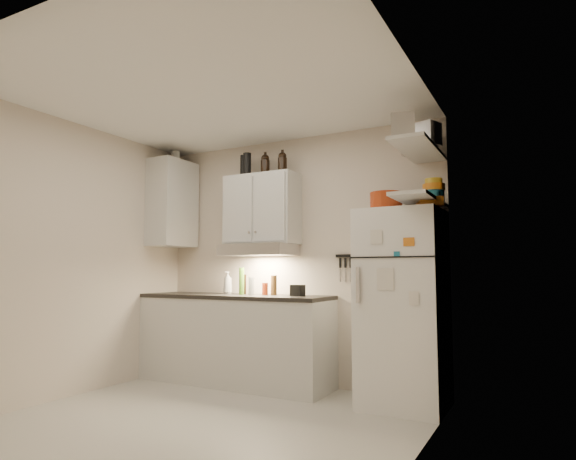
% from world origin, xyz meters
% --- Properties ---
extents(floor, '(3.20, 3.00, 0.02)m').
position_xyz_m(floor, '(0.00, 0.00, -0.01)').
color(floor, beige).
rests_on(floor, ground).
extents(ceiling, '(3.20, 3.00, 0.02)m').
position_xyz_m(ceiling, '(0.00, 0.00, 2.61)').
color(ceiling, white).
rests_on(ceiling, ground).
extents(back_wall, '(3.20, 0.02, 2.60)m').
position_xyz_m(back_wall, '(0.00, 1.51, 1.30)').
color(back_wall, beige).
rests_on(back_wall, ground).
extents(left_wall, '(0.02, 3.00, 2.60)m').
position_xyz_m(left_wall, '(-1.61, 0.00, 1.30)').
color(left_wall, beige).
rests_on(left_wall, ground).
extents(right_wall, '(0.02, 3.00, 2.60)m').
position_xyz_m(right_wall, '(1.61, 0.00, 1.30)').
color(right_wall, beige).
rests_on(right_wall, ground).
extents(base_cabinet, '(2.10, 0.60, 0.88)m').
position_xyz_m(base_cabinet, '(-0.55, 1.20, 0.44)').
color(base_cabinet, silver).
rests_on(base_cabinet, floor).
extents(countertop, '(2.10, 0.62, 0.04)m').
position_xyz_m(countertop, '(-0.55, 1.20, 0.90)').
color(countertop, black).
rests_on(countertop, base_cabinet).
extents(upper_cabinet, '(0.80, 0.33, 0.75)m').
position_xyz_m(upper_cabinet, '(-0.30, 1.33, 1.83)').
color(upper_cabinet, silver).
rests_on(upper_cabinet, back_wall).
extents(side_cabinet, '(0.33, 0.55, 1.00)m').
position_xyz_m(side_cabinet, '(-1.44, 1.20, 1.95)').
color(side_cabinet, silver).
rests_on(side_cabinet, left_wall).
extents(range_hood, '(0.76, 0.46, 0.12)m').
position_xyz_m(range_hood, '(-0.30, 1.27, 1.39)').
color(range_hood, silver).
rests_on(range_hood, back_wall).
extents(fridge, '(0.70, 0.68, 1.70)m').
position_xyz_m(fridge, '(1.25, 1.16, 0.85)').
color(fridge, white).
rests_on(fridge, floor).
extents(shelf_hi, '(0.30, 0.95, 0.03)m').
position_xyz_m(shelf_hi, '(1.45, 1.02, 2.20)').
color(shelf_hi, silver).
rests_on(shelf_hi, right_wall).
extents(shelf_lo, '(0.30, 0.95, 0.03)m').
position_xyz_m(shelf_lo, '(1.45, 1.02, 1.76)').
color(shelf_lo, silver).
rests_on(shelf_lo, right_wall).
extents(knife_strip, '(0.42, 0.02, 0.03)m').
position_xyz_m(knife_strip, '(0.70, 1.49, 1.32)').
color(knife_strip, black).
rests_on(knife_strip, back_wall).
extents(dutch_oven, '(0.35, 0.35, 0.16)m').
position_xyz_m(dutch_oven, '(1.13, 1.11, 1.78)').
color(dutch_oven, '#A63413').
rests_on(dutch_oven, fridge).
extents(book_stack, '(0.26, 0.28, 0.08)m').
position_xyz_m(book_stack, '(1.53, 1.03, 1.74)').
color(book_stack, orange).
rests_on(book_stack, fridge).
extents(spice_jar, '(0.08, 0.08, 0.10)m').
position_xyz_m(spice_jar, '(1.22, 1.17, 1.75)').
color(spice_jar, silver).
rests_on(spice_jar, fridge).
extents(stock_pot, '(0.36, 0.36, 0.22)m').
position_xyz_m(stock_pot, '(1.40, 1.24, 2.32)').
color(stock_pot, silver).
rests_on(stock_pot, shelf_hi).
extents(tin_a, '(0.25, 0.23, 0.20)m').
position_xyz_m(tin_a, '(1.52, 1.01, 2.31)').
color(tin_a, '#AAAAAD').
rests_on(tin_a, shelf_hi).
extents(tin_b, '(0.22, 0.22, 0.18)m').
position_xyz_m(tin_b, '(1.41, 0.66, 2.31)').
color(tin_b, '#AAAAAD').
rests_on(tin_b, shelf_hi).
extents(bowl_teal, '(0.24, 0.24, 0.10)m').
position_xyz_m(bowl_teal, '(1.49, 1.27, 1.82)').
color(bowl_teal, '#1A7094').
rests_on(bowl_teal, shelf_lo).
extents(bowl_orange, '(0.19, 0.19, 0.06)m').
position_xyz_m(bowl_orange, '(1.52, 1.25, 1.90)').
color(bowl_orange, orange).
rests_on(bowl_orange, bowl_teal).
extents(bowl_yellow, '(0.15, 0.15, 0.05)m').
position_xyz_m(bowl_yellow, '(1.52, 1.25, 1.95)').
color(bowl_yellow, gold).
rests_on(bowl_yellow, bowl_orange).
extents(plates, '(0.29, 0.29, 0.06)m').
position_xyz_m(plates, '(1.49, 1.10, 1.81)').
color(plates, '#1A7094').
rests_on(plates, shelf_lo).
extents(growler_a, '(0.11, 0.11, 0.23)m').
position_xyz_m(growler_a, '(-0.26, 1.33, 2.31)').
color(growler_a, black).
rests_on(growler_a, upper_cabinet).
extents(growler_b, '(0.11, 0.11, 0.23)m').
position_xyz_m(growler_b, '(-0.04, 1.32, 2.31)').
color(growler_b, black).
rests_on(growler_b, upper_cabinet).
extents(thermos_a, '(0.09, 0.09, 0.25)m').
position_xyz_m(thermos_a, '(-0.47, 1.29, 2.33)').
color(thermos_a, black).
rests_on(thermos_a, upper_cabinet).
extents(thermos_b, '(0.09, 0.09, 0.24)m').
position_xyz_m(thermos_b, '(-0.52, 1.31, 2.32)').
color(thermos_b, black).
rests_on(thermos_b, upper_cabinet).
extents(side_jar, '(0.14, 0.14, 0.14)m').
position_xyz_m(side_jar, '(-1.47, 1.28, 2.52)').
color(side_jar, silver).
rests_on(side_jar, side_cabinet).
extents(soap_bottle, '(0.12, 0.12, 0.27)m').
position_xyz_m(soap_bottle, '(-0.74, 1.34, 1.06)').
color(soap_bottle, silver).
rests_on(soap_bottle, countertop).
extents(pepper_mill, '(0.06, 0.06, 0.20)m').
position_xyz_m(pepper_mill, '(-0.14, 1.32, 1.02)').
color(pepper_mill, brown).
rests_on(pepper_mill, countertop).
extents(oil_bottle, '(0.07, 0.07, 0.28)m').
position_xyz_m(oil_bottle, '(-0.49, 1.23, 1.06)').
color(oil_bottle, '#42721C').
rests_on(oil_bottle, countertop).
extents(vinegar_bottle, '(0.05, 0.05, 0.21)m').
position_xyz_m(vinegar_bottle, '(-0.48, 1.28, 1.03)').
color(vinegar_bottle, black).
rests_on(vinegar_bottle, countertop).
extents(clear_bottle, '(0.07, 0.07, 0.18)m').
position_xyz_m(clear_bottle, '(-0.35, 1.21, 1.01)').
color(clear_bottle, silver).
rests_on(clear_bottle, countertop).
extents(red_jar, '(0.08, 0.08, 0.13)m').
position_xyz_m(red_jar, '(-0.22, 1.28, 0.98)').
color(red_jar, '#A63413').
rests_on(red_jar, countertop).
extents(caddy, '(0.14, 0.11, 0.11)m').
position_xyz_m(caddy, '(0.17, 1.25, 0.98)').
color(caddy, black).
rests_on(caddy, countertop).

